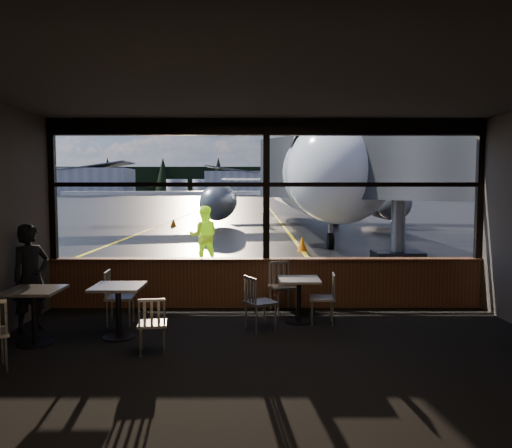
{
  "coord_description": "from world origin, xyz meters",
  "views": [
    {
      "loc": [
        -0.22,
        -9.23,
        2.22
      ],
      "look_at": [
        -0.19,
        1.0,
        1.5
      ],
      "focal_mm": 35.0,
      "sensor_mm": 36.0,
      "label": 1
    }
  ],
  "objects_px": {
    "cafe_table_near": "(299,301)",
    "cone_wing": "(173,222)",
    "chair_mid_s": "(152,324)",
    "cone_nose": "(302,244)",
    "cone_extra": "(184,264)",
    "chair_near_w": "(261,303)",
    "chair_near_e": "(322,299)",
    "ground_crew": "(204,236)",
    "airliner": "(302,139)",
    "jet_bridge": "(384,185)",
    "cafe_table_left": "(35,317)",
    "chair_mid_w": "(120,298)",
    "passenger": "(31,278)",
    "cafe_table_mid": "(119,312)",
    "chair_near_n": "(284,287)"
  },
  "relations": [
    {
      "from": "cafe_table_mid",
      "to": "airliner",
      "type": "bearing_deg",
      "value": 77.87
    },
    {
      "from": "jet_bridge",
      "to": "cone_nose",
      "type": "height_order",
      "value": "jet_bridge"
    },
    {
      "from": "airliner",
      "to": "chair_near_n",
      "type": "distance_m",
      "value": 21.6
    },
    {
      "from": "passenger",
      "to": "cone_extra",
      "type": "xyz_separation_m",
      "value": [
        1.6,
        5.53,
        -0.62
      ]
    },
    {
      "from": "cone_extra",
      "to": "chair_near_w",
      "type": "bearing_deg",
      "value": -70.31
    },
    {
      "from": "chair_near_w",
      "to": "chair_near_n",
      "type": "height_order",
      "value": "chair_near_n"
    },
    {
      "from": "cafe_table_mid",
      "to": "chair_near_w",
      "type": "xyz_separation_m",
      "value": [
        2.11,
        0.4,
        0.04
      ]
    },
    {
      "from": "cafe_table_left",
      "to": "chair_mid_w",
      "type": "distance_m",
      "value": 1.38
    },
    {
      "from": "cafe_table_near",
      "to": "chair_mid_s",
      "type": "relative_size",
      "value": 0.93
    },
    {
      "from": "chair_mid_w",
      "to": "cafe_table_near",
      "type": "bearing_deg",
      "value": 89.4
    },
    {
      "from": "chair_near_n",
      "to": "chair_mid_w",
      "type": "height_order",
      "value": "chair_near_n"
    },
    {
      "from": "jet_bridge",
      "to": "ground_crew",
      "type": "height_order",
      "value": "jet_bridge"
    },
    {
      "from": "chair_near_n",
      "to": "cone_nose",
      "type": "distance_m",
      "value": 8.97
    },
    {
      "from": "airliner",
      "to": "passenger",
      "type": "height_order",
      "value": "airliner"
    },
    {
      "from": "chair_mid_s",
      "to": "cone_nose",
      "type": "bearing_deg",
      "value": 65.31
    },
    {
      "from": "chair_mid_s",
      "to": "chair_near_w",
      "type": "bearing_deg",
      "value": 27.19
    },
    {
      "from": "ground_crew",
      "to": "cone_nose",
      "type": "xyz_separation_m",
      "value": [
        3.17,
        3.41,
        -0.61
      ]
    },
    {
      "from": "cafe_table_near",
      "to": "cafe_table_mid",
      "type": "distance_m",
      "value": 2.89
    },
    {
      "from": "cafe_table_left",
      "to": "cone_extra",
      "type": "xyz_separation_m",
      "value": [
        1.24,
        6.24,
        -0.19
      ]
    },
    {
      "from": "ground_crew",
      "to": "chair_near_w",
      "type": "bearing_deg",
      "value": 97.28
    },
    {
      "from": "chair_mid_s",
      "to": "cone_nose",
      "type": "distance_m",
      "value": 11.54
    },
    {
      "from": "airliner",
      "to": "cafe_table_near",
      "type": "relative_size",
      "value": 45.73
    },
    {
      "from": "chair_mid_s",
      "to": "passenger",
      "type": "height_order",
      "value": "passenger"
    },
    {
      "from": "cafe_table_mid",
      "to": "cone_nose",
      "type": "bearing_deg",
      "value": 70.39
    },
    {
      "from": "passenger",
      "to": "cone_extra",
      "type": "relative_size",
      "value": 3.86
    },
    {
      "from": "cone_wing",
      "to": "chair_near_e",
      "type": "bearing_deg",
      "value": -74.51
    },
    {
      "from": "chair_near_n",
      "to": "cone_wing",
      "type": "xyz_separation_m",
      "value": [
        -5.34,
        20.61,
        -0.21
      ]
    },
    {
      "from": "chair_near_n",
      "to": "chair_mid_w",
      "type": "bearing_deg",
      "value": -3.35
    },
    {
      "from": "cafe_table_mid",
      "to": "chair_mid_w",
      "type": "xyz_separation_m",
      "value": [
        -0.16,
        0.69,
        0.06
      ]
    },
    {
      "from": "cafe_table_left",
      "to": "ground_crew",
      "type": "relative_size",
      "value": 0.46
    },
    {
      "from": "passenger",
      "to": "chair_mid_w",
      "type": "bearing_deg",
      "value": -42.56
    },
    {
      "from": "cafe_table_left",
      "to": "cone_wing",
      "type": "xyz_separation_m",
      "value": [
        -1.69,
        22.47,
        -0.15
      ]
    },
    {
      "from": "chair_mid_w",
      "to": "cone_nose",
      "type": "xyz_separation_m",
      "value": [
        3.88,
        9.74,
        -0.19
      ]
    },
    {
      "from": "chair_near_w",
      "to": "cone_wing",
      "type": "height_order",
      "value": "chair_near_w"
    },
    {
      "from": "jet_bridge",
      "to": "cone_nose",
      "type": "xyz_separation_m",
      "value": [
        -2.12,
        2.99,
        -2.08
      ]
    },
    {
      "from": "cafe_table_near",
      "to": "cone_wing",
      "type": "relative_size",
      "value": 1.48
    },
    {
      "from": "jet_bridge",
      "to": "chair_near_w",
      "type": "distance_m",
      "value": 8.19
    },
    {
      "from": "chair_near_w",
      "to": "ground_crew",
      "type": "bearing_deg",
      "value": 164.2
    },
    {
      "from": "chair_mid_w",
      "to": "passenger",
      "type": "distance_m",
      "value": 1.39
    },
    {
      "from": "chair_near_e",
      "to": "ground_crew",
      "type": "distance_m",
      "value": 6.77
    },
    {
      "from": "ground_crew",
      "to": "cone_wing",
      "type": "relative_size",
      "value": 3.45
    },
    {
      "from": "airliner",
      "to": "cone_wing",
      "type": "relative_size",
      "value": 67.48
    },
    {
      "from": "airliner",
      "to": "chair_near_e",
      "type": "height_order",
      "value": "airliner"
    },
    {
      "from": "chair_near_n",
      "to": "cone_wing",
      "type": "bearing_deg",
      "value": -96.32
    },
    {
      "from": "chair_mid_w",
      "to": "cone_nose",
      "type": "bearing_deg",
      "value": 154.23
    },
    {
      "from": "cafe_table_near",
      "to": "cone_extra",
      "type": "xyz_separation_m",
      "value": [
        -2.62,
        5.05,
        -0.15
      ]
    },
    {
      "from": "chair_near_w",
      "to": "cone_wing",
      "type": "bearing_deg",
      "value": 163.66
    },
    {
      "from": "chair_near_w",
      "to": "cafe_table_left",
      "type": "bearing_deg",
      "value": -106.53
    },
    {
      "from": "chair_mid_w",
      "to": "passenger",
      "type": "xyz_separation_m",
      "value": [
        -1.3,
        -0.3,
        0.38
      ]
    },
    {
      "from": "chair_near_e",
      "to": "cone_nose",
      "type": "height_order",
      "value": "chair_near_e"
    }
  ]
}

